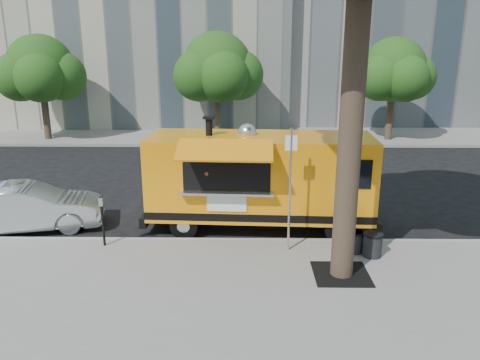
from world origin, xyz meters
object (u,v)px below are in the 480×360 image
object	(u,v)px
sign_post	(290,183)
trash_bin_right	(373,244)
far_tree_a	(41,69)
far_tree_c	(394,70)
trash_bin_left	(354,241)
parking_meter	(102,214)
food_truck	(259,178)
sedan	(28,208)
far_tree_b	(217,67)

from	to	relation	value
sign_post	trash_bin_right	distance (m)	2.42
far_tree_a	far_tree_c	xyz separation A→B (m)	(18.00, 0.10, -0.06)
far_tree_a	trash_bin_left	xyz separation A→B (m)	(13.12, -13.95, -3.34)
far_tree_a	parking_meter	distance (m)	15.59
food_truck	sedan	xyz separation A→B (m)	(-6.35, -0.21, -0.81)
trash_bin_left	parking_meter	bearing A→B (deg)	177.20
far_tree_b	far_tree_c	bearing A→B (deg)	-1.91
far_tree_c	trash_bin_left	distance (m)	15.23
parking_meter	sedan	world-z (taller)	parking_meter
sign_post	sedan	world-z (taller)	sign_post
far_tree_b	sign_post	xyz separation A→B (m)	(2.55, -14.25, -1.98)
far_tree_b	parking_meter	distance (m)	14.48
trash_bin_right	sign_post	bearing A→B (deg)	170.50
far_tree_a	sign_post	xyz separation A→B (m)	(11.55, -13.85, -1.93)
far_tree_a	trash_bin_right	bearing A→B (deg)	-46.40
far_tree_a	sign_post	world-z (taller)	far_tree_a
far_tree_b	parking_meter	size ratio (longest dim) A/B	4.12
trash_bin_left	trash_bin_right	xyz separation A→B (m)	(0.38, -0.23, 0.02)
far_tree_b	far_tree_c	xyz separation A→B (m)	(9.00, -0.30, -0.12)
far_tree_a	sedan	xyz separation A→B (m)	(4.53, -12.30, -3.13)
far_tree_a	sedan	distance (m)	13.47
sign_post	sedan	distance (m)	7.29
far_tree_b	far_tree_c	size ratio (longest dim) A/B	1.06
far_tree_a	far_tree_c	size ratio (longest dim) A/B	1.03
parking_meter	food_truck	bearing A→B (deg)	21.88
food_truck	sedan	distance (m)	6.40
far_tree_c	trash_bin_left	size ratio (longest dim) A/B	9.80
food_truck	trash_bin_left	distance (m)	3.09
far_tree_b	food_truck	bearing A→B (deg)	-81.47
sedan	far_tree_b	bearing A→B (deg)	-32.65
sedan	far_tree_a	bearing A→B (deg)	6.96
far_tree_c	food_truck	world-z (taller)	far_tree_c
far_tree_b	food_truck	xyz separation A→B (m)	(1.87, -12.49, -2.37)
far_tree_a	sedan	size ratio (longest dim) A/B	1.36
sign_post	parking_meter	bearing A→B (deg)	177.48
far_tree_c	food_truck	size ratio (longest dim) A/B	0.81
food_truck	trash_bin_left	xyz separation A→B (m)	(2.25, -1.85, -1.03)
sedan	sign_post	bearing A→B (deg)	-115.70
far_tree_b	far_tree_a	bearing A→B (deg)	-177.46
far_tree_c	sign_post	size ratio (longest dim) A/B	1.74
far_tree_c	sedan	xyz separation A→B (m)	(-13.47, -12.40, -3.07)
far_tree_b	trash_bin_left	xyz separation A→B (m)	(4.12, -14.35, -3.40)
trash_bin_right	far_tree_c	bearing A→B (deg)	72.50
far_tree_c	sedan	distance (m)	18.57
food_truck	far_tree_a	bearing A→B (deg)	134.72
sedan	trash_bin_left	bearing A→B (deg)	-114.11
far_tree_b	food_truck	distance (m)	12.85
far_tree_c	trash_bin_left	xyz separation A→B (m)	(-4.88, -14.05, -3.28)
trash_bin_left	far_tree_a	bearing A→B (deg)	133.25
trash_bin_left	sign_post	bearing A→B (deg)	176.39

